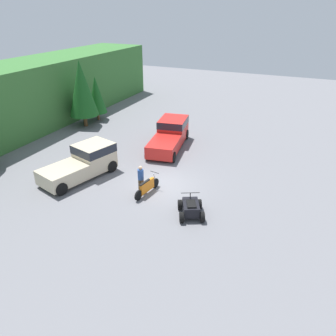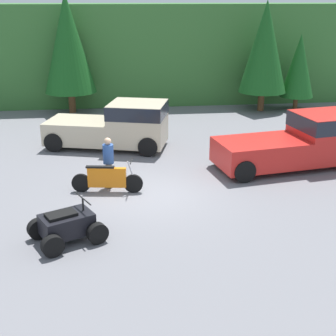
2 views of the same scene
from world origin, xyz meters
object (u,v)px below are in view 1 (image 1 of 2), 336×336
at_px(quad_atv, 191,208).
at_px(pickup_truck_red, 170,133).
at_px(dirt_bike, 147,187).
at_px(pickup_truck_second, 84,161).
at_px(rider_person, 141,178).

bearing_deg(quad_atv, pickup_truck_red, 3.78).
relative_size(pickup_truck_red, dirt_bike, 2.59).
xyz_separation_m(dirt_bike, quad_atv, (-1.04, -3.20, -0.03)).
distance_m(dirt_bike, quad_atv, 3.37).
relative_size(pickup_truck_red, pickup_truck_second, 1.12).
xyz_separation_m(pickup_truck_red, quad_atv, (-8.57, -4.99, -0.60)).
height_order(pickup_truck_red, pickup_truck_second, same).
xyz_separation_m(pickup_truck_second, quad_atv, (-1.52, -8.10, -0.60)).
bearing_deg(pickup_truck_red, quad_atv, -159.40).
distance_m(dirt_bike, rider_person, 0.66).
relative_size(pickup_truck_second, dirt_bike, 2.31).
relative_size(pickup_truck_second, rider_person, 3.11).
height_order(dirt_bike, quad_atv, quad_atv).
relative_size(pickup_truck_red, rider_person, 3.49).
distance_m(quad_atv, rider_person, 3.85).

